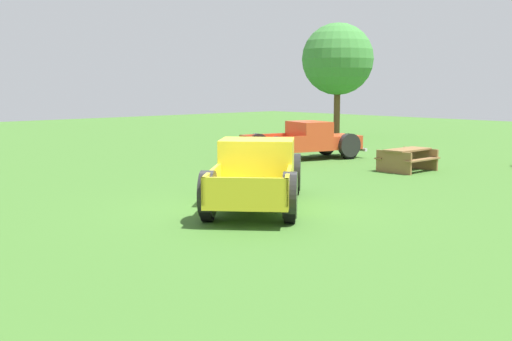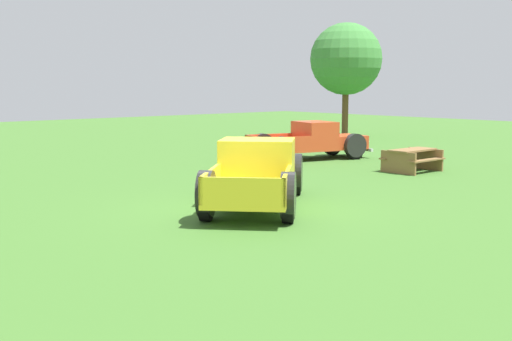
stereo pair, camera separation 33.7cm
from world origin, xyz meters
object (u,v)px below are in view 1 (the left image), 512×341
at_px(pickup_truck_behind_left, 310,141).
at_px(picnic_table, 407,157).
at_px(oak_tree_east, 338,59).
at_px(pickup_truck_foreground, 257,173).

bearing_deg(pickup_truck_behind_left, picnic_table, -2.59).
bearing_deg(oak_tree_east, pickup_truck_foreground, -55.26).
height_order(pickup_truck_foreground, oak_tree_east, oak_tree_east).
relative_size(pickup_truck_foreground, pickup_truck_behind_left, 1.00).
relative_size(pickup_truck_behind_left, oak_tree_east, 0.81).
height_order(pickup_truck_foreground, picnic_table, pickup_truck_foreground).
bearing_deg(pickup_truck_foreground, pickup_truck_behind_left, 124.83).
bearing_deg(oak_tree_east, picnic_table, -40.14).
height_order(pickup_truck_foreground, pickup_truck_behind_left, pickup_truck_foreground).
xyz_separation_m(pickup_truck_behind_left, picnic_table, (4.76, -0.22, -0.23)).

